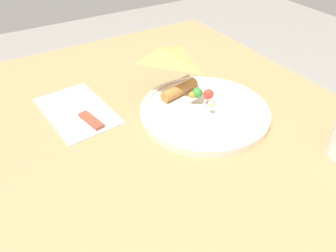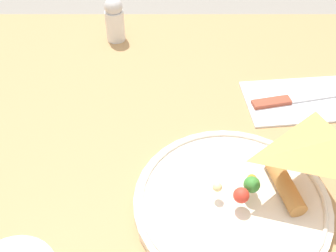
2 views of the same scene
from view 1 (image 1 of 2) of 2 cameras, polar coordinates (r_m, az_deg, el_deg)
The scene contains 4 objects.
dining_table at distance 0.63m, azimuth 4.55°, elevation -15.46°, with size 1.22×0.84×0.78m.
plate_pizza at distance 0.68m, azimuth 6.17°, elevation 3.00°, with size 0.27×0.27×0.05m.
napkin_folded at distance 0.72m, azimuth -15.53°, elevation 2.53°, with size 0.20×0.14×0.00m.
butter_knife at distance 0.71m, azimuth -15.24°, elevation 2.56°, with size 0.18×0.06×0.01m.
Camera 1 is at (-0.30, 0.24, 1.18)m, focal length 35.00 mm.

